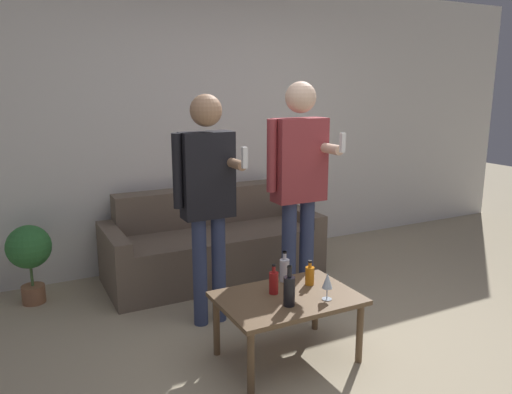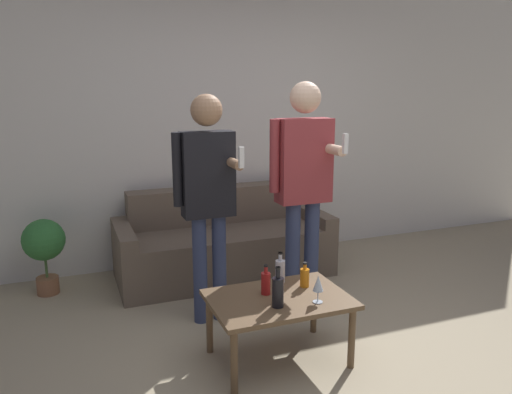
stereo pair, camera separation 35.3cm
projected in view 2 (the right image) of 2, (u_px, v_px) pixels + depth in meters
ground_plane at (343, 370)px, 3.09m from camera, size 16.00×16.00×0.00m
wall_back at (226, 124)px, 4.89m from camera, size 8.00×0.06×2.70m
couch at (223, 244)px, 4.62m from camera, size 1.93×0.81×0.78m
coffee_table at (279, 305)px, 3.13m from camera, size 0.87×0.60×0.43m
bottle_orange at (280, 270)px, 3.34m from camera, size 0.07×0.07×0.21m
bottle_green at (278, 291)px, 2.97m from camera, size 0.07×0.07×0.25m
bottle_dark at (266, 282)px, 3.15m from camera, size 0.06×0.06×0.20m
bottle_yellow at (305, 277)px, 3.27m from camera, size 0.06×0.06×0.17m
wine_glass_near at (318, 284)px, 3.02m from camera, size 0.06×0.06×0.17m
person_standing_left at (208, 189)px, 3.54m from camera, size 0.44×0.42×1.67m
person_standing_right at (303, 176)px, 3.79m from camera, size 0.49×0.44×1.75m
potted_plant at (44, 245)px, 4.14m from camera, size 0.35×0.35×0.65m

